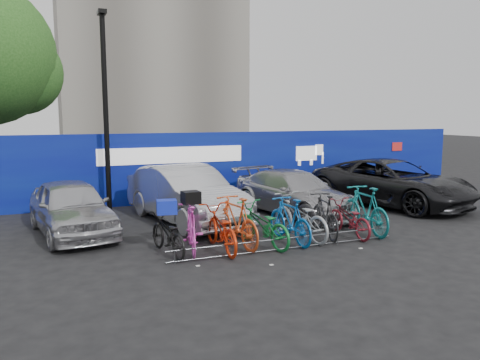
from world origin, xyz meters
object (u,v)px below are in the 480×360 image
car_1 (186,194)px  bike_7 (325,215)px  car_3 (392,183)px  bike_1 (191,228)px  bike_8 (349,219)px  bike_3 (236,221)px  bike_5 (290,220)px  bike_6 (300,217)px  bike_4 (262,225)px  bike_9 (365,210)px  car_0 (71,207)px  car_2 (294,193)px  lamppost (106,106)px  bike_0 (167,234)px  bike_2 (220,229)px  bike_rack (288,243)px

car_1 → bike_7: bearing=-58.3°
car_3 → bike_1: (-7.71, -2.66, -0.23)m
bike_1 → bike_8: bike_1 is taller
bike_3 → bike_5: bearing=163.8°
bike_5 → bike_6: size_ratio=0.88×
car_1 → bike_8: 4.53m
bike_4 → bike_9: (2.95, 0.10, 0.11)m
bike_5 → car_3: bearing=-156.1°
car_0 → bike_9: bearing=-30.8°
car_0 → bike_1: bearing=-57.1°
car_2 → bike_3: (-2.95, -2.66, -0.07)m
bike_4 → car_0: bearing=-48.3°
lamppost → bike_4: 6.74m
car_3 → bike_0: car_3 is taller
bike_3 → bike_6: bike_3 is taller
bike_1 → bike_3: bearing=-168.6°
car_1 → bike_9: bearing=-48.9°
car_0 → bike_9: 7.48m
bike_1 → bike_3: (1.06, -0.00, 0.05)m
bike_5 → bike_7: (1.06, 0.15, 0.00)m
bike_1 → bike_2: bike_1 is taller
car_3 → bike_6: 5.62m
bike_3 → bike_5: (1.29, -0.19, -0.04)m
bike_1 → bike_4: size_ratio=0.94×
bike_3 → lamppost: bearing=-75.0°
bike_1 → bike_7: size_ratio=0.98×
car_1 → bike_1: size_ratio=2.67×
bike_3 → bike_8: 2.95m
car_2 → bike_0: 5.29m
car_0 → bike_6: size_ratio=1.98×
car_0 → bike_9: size_ratio=2.00×
lamppost → car_1: 3.93m
lamppost → bike_rack: size_ratio=1.09×
bike_9 → bike_8: bearing=14.6°
lamppost → bike_6: bearing=-53.2°
bike_1 → bike_4: bike_1 is taller
lamppost → bike_3: 6.32m
bike_1 → bike_7: bike_7 is taller
lamppost → bike_7: size_ratio=3.32×
car_1 → bike_5: size_ratio=2.63×
car_2 → bike_7: car_2 is taller
car_3 → bike_4: (-6.08, -2.86, -0.27)m
car_3 → lamppost: bearing=146.7°
bike_6 → bike_9: 1.84m
bike_4 → bike_6: size_ratio=0.92×
bike_2 → bike_3: bike_3 is taller
car_2 → bike_6: 2.92m
bike_rack → bike_7: 1.59m
lamppost → bike_8: 8.04m
bike_0 → bike_1: 0.55m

